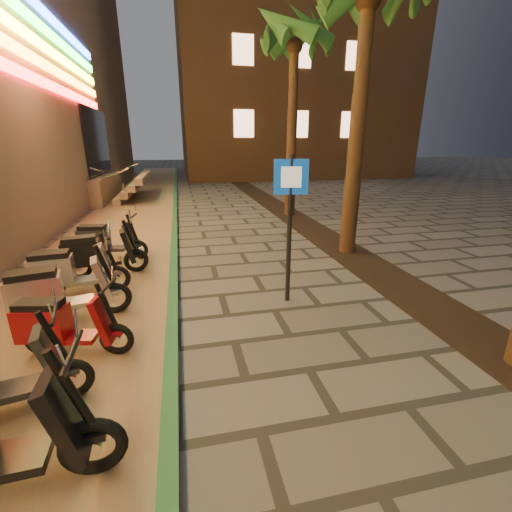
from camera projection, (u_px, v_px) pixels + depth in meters
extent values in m
cube|color=#8C7251|center=(119.00, 236.00, 10.64)|extent=(3.40, 60.00, 0.01)
cube|color=#235D36|center=(174.00, 232.00, 10.97)|extent=(0.18, 60.00, 0.10)
cube|color=black|center=(390.00, 279.00, 7.27)|extent=(1.20, 40.00, 0.02)
cube|color=black|center=(97.00, 142.00, 16.79)|extent=(0.08, 5.00, 3.00)
cube|color=gray|center=(60.00, 188.00, 17.07)|extent=(5.00, 6.00, 1.20)
cube|color=gray|center=(124.00, 195.00, 17.82)|extent=(0.35, 5.00, 0.30)
cube|color=gray|center=(131.00, 189.00, 17.80)|extent=(0.35, 5.00, 0.30)
cube|color=gray|center=(137.00, 183.00, 17.78)|extent=(0.35, 5.00, 0.30)
cube|color=gray|center=(143.00, 177.00, 17.75)|extent=(0.35, 5.00, 0.30)
cylinder|color=silver|center=(106.00, 178.00, 15.54)|extent=(2.09, 0.06, 0.81)
cylinder|color=silver|center=(119.00, 171.00, 19.25)|extent=(2.09, 0.06, 0.81)
cube|color=brown|center=(283.00, 23.00, 29.44)|extent=(18.00, 16.00, 25.00)
cube|color=#FFBB8C|center=(244.00, 124.00, 23.67)|extent=(1.40, 0.06, 1.80)
cube|color=#FFBB8C|center=(299.00, 124.00, 24.48)|extent=(1.40, 0.06, 1.80)
cube|color=#FFBB8C|center=(350.00, 125.00, 25.30)|extent=(1.40, 0.06, 1.80)
cube|color=#FFBB8C|center=(243.00, 50.00, 22.24)|extent=(1.40, 0.06, 1.80)
cube|color=#FFBB8C|center=(301.00, 53.00, 23.06)|extent=(1.40, 0.06, 1.80)
cube|color=#FFBB8C|center=(356.00, 56.00, 23.88)|extent=(1.40, 0.06, 1.80)
cylinder|color=#472D19|center=(356.00, 139.00, 8.23)|extent=(0.40, 0.40, 5.70)
cylinder|color=#472D19|center=(292.00, 137.00, 12.82)|extent=(0.40, 0.40, 5.95)
sphere|color=#472D19|center=(295.00, 46.00, 11.88)|extent=(0.56, 0.56, 0.56)
cone|color=#244C17|center=(319.00, 33.00, 11.92)|extent=(0.60, 1.93, 1.52)
cone|color=#244C17|center=(308.00, 37.00, 12.40)|extent=(1.70, 1.86, 1.52)
cone|color=#244C17|center=(291.00, 38.00, 12.58)|extent=(2.00, 0.93, 1.52)
cone|color=#244C17|center=(277.00, 37.00, 12.36)|extent=(1.97, 1.48, 1.52)
cone|color=#244C17|center=(269.00, 32.00, 11.85)|extent=(1.22, 2.02, 1.52)
cone|color=#244C17|center=(274.00, 27.00, 11.28)|extent=(1.22, 2.02, 1.52)
cone|color=#244C17|center=(290.00, 23.00, 10.93)|extent=(1.97, 1.48, 1.52)
cone|color=#244C17|center=(308.00, 23.00, 10.96)|extent=(2.00, 0.93, 1.52)
cone|color=#244C17|center=(320.00, 27.00, 11.35)|extent=(1.70, 1.86, 1.52)
cylinder|color=black|center=(289.00, 232.00, 5.92)|extent=(0.08, 0.08, 2.60)
cube|color=#0D49B2|center=(291.00, 177.00, 5.61)|extent=(0.57, 0.12, 0.57)
cube|color=white|center=(291.00, 177.00, 5.58)|extent=(0.33, 0.07, 0.33)
torus|color=black|center=(94.00, 447.00, 2.94)|extent=(0.58, 0.14, 0.57)
cylinder|color=silver|center=(94.00, 447.00, 2.94)|extent=(0.16, 0.12, 0.15)
cube|color=black|center=(9.00, 460.00, 2.77)|extent=(0.63, 0.41, 0.09)
cube|color=black|center=(66.00, 415.00, 2.79)|extent=(0.32, 0.46, 0.78)
cylinder|color=black|center=(72.00, 391.00, 2.74)|extent=(0.31, 0.09, 0.82)
cylinder|color=black|center=(72.00, 352.00, 2.64)|extent=(0.08, 0.64, 0.05)
cube|color=black|center=(91.00, 434.00, 2.90)|extent=(0.25, 0.17, 0.07)
torus|color=black|center=(70.00, 379.00, 3.83)|extent=(0.52, 0.20, 0.51)
cylinder|color=silver|center=(70.00, 379.00, 3.83)|extent=(0.15, 0.12, 0.14)
cube|color=#26292B|center=(10.00, 391.00, 3.59)|extent=(0.60, 0.44, 0.08)
cube|color=#26292B|center=(51.00, 357.00, 3.67)|extent=(0.34, 0.44, 0.69)
cylinder|color=black|center=(55.00, 340.00, 3.63)|extent=(0.28, 0.12, 0.72)
cylinder|color=black|center=(54.00, 313.00, 3.55)|extent=(0.16, 0.56, 0.04)
cube|color=#26292B|center=(69.00, 371.00, 3.79)|extent=(0.24, 0.18, 0.06)
torus|color=black|center=(41.00, 340.00, 4.62)|extent=(0.48, 0.18, 0.47)
cylinder|color=silver|center=(41.00, 340.00, 4.62)|extent=(0.14, 0.11, 0.13)
torus|color=black|center=(117.00, 339.00, 4.65)|extent=(0.48, 0.18, 0.47)
cylinder|color=silver|center=(117.00, 339.00, 4.65)|extent=(0.14, 0.11, 0.13)
cube|color=maroon|center=(78.00, 337.00, 4.63)|extent=(0.55, 0.40, 0.07)
cube|color=maroon|center=(43.00, 323.00, 4.54)|extent=(0.69, 0.46, 0.45)
cube|color=black|center=(39.00, 305.00, 4.46)|extent=(0.61, 0.39, 0.11)
cube|color=maroon|center=(104.00, 319.00, 4.55)|extent=(0.31, 0.40, 0.64)
cylinder|color=black|center=(107.00, 307.00, 4.49)|extent=(0.26, 0.11, 0.67)
cylinder|color=black|center=(108.00, 286.00, 4.40)|extent=(0.14, 0.52, 0.04)
cube|color=maroon|center=(116.00, 332.00, 4.62)|extent=(0.22, 0.16, 0.05)
torus|color=black|center=(33.00, 312.00, 5.29)|extent=(0.56, 0.23, 0.55)
cylinder|color=silver|center=(33.00, 312.00, 5.29)|extent=(0.17, 0.14, 0.15)
torus|color=black|center=(115.00, 298.00, 5.78)|extent=(0.56, 0.23, 0.55)
cylinder|color=silver|center=(115.00, 298.00, 5.78)|extent=(0.17, 0.14, 0.15)
cube|color=silver|center=(75.00, 303.00, 5.52)|extent=(0.65, 0.48, 0.08)
cube|color=silver|center=(36.00, 293.00, 5.23)|extent=(0.81, 0.56, 0.53)
cube|color=black|center=(31.00, 275.00, 5.13)|extent=(0.72, 0.48, 0.13)
cube|color=silver|center=(103.00, 280.00, 5.60)|extent=(0.37, 0.48, 0.74)
cylinder|color=black|center=(106.00, 267.00, 5.57)|extent=(0.30, 0.14, 0.78)
cylinder|color=black|center=(106.00, 247.00, 5.48)|extent=(0.19, 0.61, 0.05)
cube|color=silver|center=(114.00, 291.00, 5.74)|extent=(0.26, 0.20, 0.06)
torus|color=black|center=(50.00, 286.00, 6.27)|extent=(0.54, 0.17, 0.53)
cylinder|color=silver|center=(50.00, 286.00, 6.27)|extent=(0.15, 0.12, 0.14)
torus|color=black|center=(116.00, 278.00, 6.64)|extent=(0.54, 0.17, 0.53)
cylinder|color=silver|center=(116.00, 278.00, 6.64)|extent=(0.15, 0.12, 0.14)
cube|color=#ACACB5|center=(83.00, 280.00, 6.44)|extent=(0.60, 0.42, 0.08)
cube|color=#ACACB5|center=(52.00, 271.00, 6.20)|extent=(0.76, 0.48, 0.51)
cube|color=black|center=(49.00, 255.00, 6.11)|extent=(0.67, 0.40, 0.12)
cube|color=#ACACB5|center=(106.00, 262.00, 6.48)|extent=(0.32, 0.44, 0.71)
cylinder|color=black|center=(109.00, 252.00, 6.44)|extent=(0.29, 0.11, 0.75)
cylinder|color=black|center=(109.00, 235.00, 6.36)|extent=(0.12, 0.59, 0.04)
cube|color=#ACACB5|center=(116.00, 273.00, 6.60)|extent=(0.24, 0.17, 0.06)
torus|color=black|center=(79.00, 267.00, 7.22)|extent=(0.55, 0.20, 0.54)
cylinder|color=silver|center=(79.00, 267.00, 7.22)|extent=(0.16, 0.13, 0.14)
torus|color=black|center=(136.00, 260.00, 7.65)|extent=(0.55, 0.20, 0.54)
cylinder|color=silver|center=(136.00, 260.00, 7.65)|extent=(0.16, 0.13, 0.14)
cube|color=black|center=(108.00, 262.00, 7.42)|extent=(0.62, 0.45, 0.08)
cube|color=black|center=(81.00, 253.00, 7.15)|extent=(0.78, 0.52, 0.52)
cube|color=black|center=(79.00, 240.00, 7.06)|extent=(0.69, 0.44, 0.12)
cube|color=black|center=(128.00, 246.00, 7.48)|extent=(0.35, 0.46, 0.72)
cylinder|color=black|center=(130.00, 237.00, 7.44)|extent=(0.29, 0.12, 0.76)
cylinder|color=black|center=(131.00, 222.00, 7.36)|extent=(0.15, 0.60, 0.05)
cube|color=black|center=(136.00, 255.00, 7.61)|extent=(0.25, 0.18, 0.06)
torus|color=black|center=(93.00, 250.00, 8.40)|extent=(0.52, 0.18, 0.51)
cylinder|color=silver|center=(93.00, 250.00, 8.40)|extent=(0.15, 0.12, 0.14)
torus|color=black|center=(138.00, 250.00, 8.46)|extent=(0.52, 0.18, 0.51)
cylinder|color=silver|center=(138.00, 250.00, 8.46)|extent=(0.15, 0.12, 0.14)
cube|color=#25272A|center=(115.00, 248.00, 8.41)|extent=(0.58, 0.42, 0.08)
cube|color=#25272A|center=(94.00, 239.00, 8.31)|extent=(0.74, 0.48, 0.49)
cube|color=black|center=(92.00, 228.00, 8.22)|extent=(0.65, 0.41, 0.12)
cube|color=#25272A|center=(131.00, 237.00, 8.34)|extent=(0.32, 0.43, 0.69)
cylinder|color=black|center=(133.00, 229.00, 8.29)|extent=(0.28, 0.11, 0.72)
cylinder|color=black|center=(133.00, 216.00, 8.19)|extent=(0.13, 0.57, 0.04)
cube|color=#25272A|center=(137.00, 245.00, 8.42)|extent=(0.23, 0.17, 0.06)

